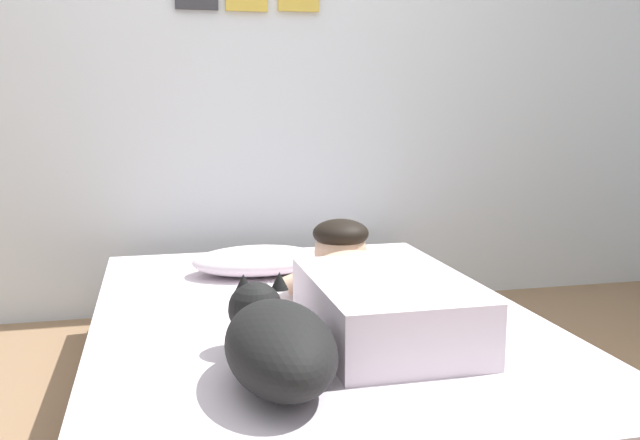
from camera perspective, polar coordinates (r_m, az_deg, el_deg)
The scene contains 8 objects.
ground_plane at distance 2.23m, azimuth -0.31°, elevation -17.46°, with size 13.29×13.29×0.00m, color #8C6B4C.
back_wall at distance 3.45m, azimuth -6.05°, elevation 13.43°, with size 4.65×0.12×2.50m.
bed at distance 2.35m, azimuth -0.62°, elevation -11.60°, with size 1.44×2.07×0.34m.
pillow at distance 2.78m, azimuth -5.17°, elevation -3.35°, with size 0.52×0.32×0.11m, color silver.
person_lying at distance 2.14m, azimuth 4.25°, elevation -5.85°, with size 0.43×0.92×0.27m.
dog at distance 1.70m, azimuth -3.62°, elevation -9.99°, with size 0.26×0.57×0.21m.
coffee_cup at distance 2.79m, azimuth 1.06°, elevation -3.61°, with size 0.12×0.09×0.07m.
cell_phone at distance 2.01m, azimuth -1.88°, elevation -9.86°, with size 0.07×0.14×0.01m, color black.
Camera 1 is at (-0.45, -1.94, 1.01)m, focal length 38.73 mm.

